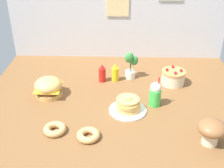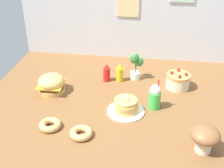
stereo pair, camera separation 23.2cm
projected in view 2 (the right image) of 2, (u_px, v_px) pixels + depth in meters
ground_plane at (114, 111)px, 2.31m from camera, size 2.21×2.05×0.02m
back_wall at (128, 11)px, 2.93m from camera, size 2.21×0.04×1.00m
burger at (52, 84)px, 2.50m from camera, size 0.23×0.23×0.16m
pancake_stack at (126, 107)px, 2.25m from camera, size 0.29×0.29×0.13m
layer_cake at (178, 81)px, 2.57m from camera, size 0.21×0.21×0.16m
ketchup_bottle at (107, 73)px, 2.67m from camera, size 0.06×0.06×0.17m
mustard_bottle at (120, 73)px, 2.67m from camera, size 0.06×0.06×0.17m
cream_soda_cup at (155, 97)px, 2.28m from camera, size 0.09×0.09×0.26m
donut_pink_glaze at (50, 125)px, 2.09m from camera, size 0.16×0.16×0.05m
donut_chocolate at (81, 133)px, 2.01m from camera, size 0.16×0.16×0.05m
potted_plant at (136, 65)px, 2.68m from camera, size 0.12×0.10×0.26m
mushroom_stool at (205, 137)px, 1.84m from camera, size 0.19×0.19×0.18m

